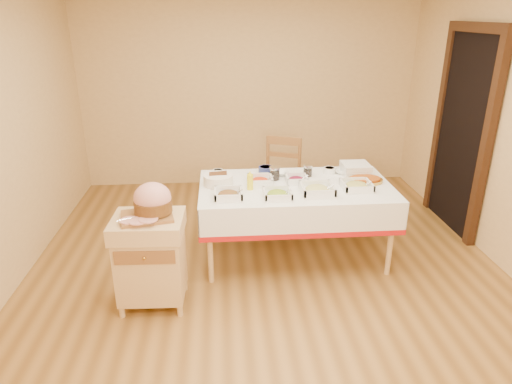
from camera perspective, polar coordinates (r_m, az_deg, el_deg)
room_shell at (r=3.86m, az=1.53°, el=6.70°), size 5.00×5.00×5.00m
doorway at (r=5.42m, az=24.46°, el=7.11°), size 0.09×1.10×2.20m
dining_table at (r=4.41m, az=4.91°, el=-1.08°), size 1.82×1.02×0.76m
butcher_cart at (r=3.83m, az=-13.02°, el=-7.80°), size 0.58×0.49×0.79m
dining_chair at (r=5.22m, az=3.03°, el=1.50°), size 0.56×0.55×0.97m
ham_on_board at (r=3.66m, az=-12.89°, el=-1.26°), size 0.42×0.40×0.28m
serving_dish_a at (r=4.03m, az=-3.47°, el=-0.28°), size 0.25×0.25×0.11m
serving_dish_b at (r=4.04m, az=2.71°, el=-0.24°), size 0.24×0.24×0.10m
serving_dish_c at (r=4.15m, az=7.66°, el=0.32°), size 0.29×0.29×0.12m
serving_dish_d at (r=4.33m, az=12.47°, el=0.79°), size 0.27×0.27×0.10m
serving_dish_e at (r=4.34m, az=0.52°, el=1.42°), size 0.25×0.23×0.11m
serving_dish_f at (r=4.41m, az=5.08°, el=1.60°), size 0.21×0.20×0.10m
small_bowl_left at (r=4.62m, az=-4.77°, el=2.52°), size 0.11×0.11×0.05m
small_bowl_mid at (r=4.67m, az=1.20°, el=2.87°), size 0.14×0.14×0.06m
small_bowl_right at (r=4.70m, az=9.17°, el=2.73°), size 0.12×0.12×0.06m
bowl_white_imported at (r=4.60m, az=3.08°, el=2.37°), size 0.18×0.18×0.04m
bowl_small_imported at (r=4.72m, az=10.77°, el=2.55°), size 0.15×0.15×0.05m
preserve_jar_left at (r=4.46m, az=2.34°, el=2.28°), size 0.10×0.10×0.13m
preserve_jar_right at (r=4.58m, az=6.48°, el=2.60°), size 0.09×0.09×0.11m
mustard_bottle at (r=4.20m, az=-0.75°, el=1.37°), size 0.06×0.06×0.18m
bread_basket at (r=4.33m, az=-4.74°, el=1.53°), size 0.28×0.28×0.12m
plate_stack at (r=4.71m, az=12.32°, el=2.84°), size 0.27×0.27×0.11m
brass_platter at (r=4.52m, az=13.46°, el=1.47°), size 0.35×0.25×0.05m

